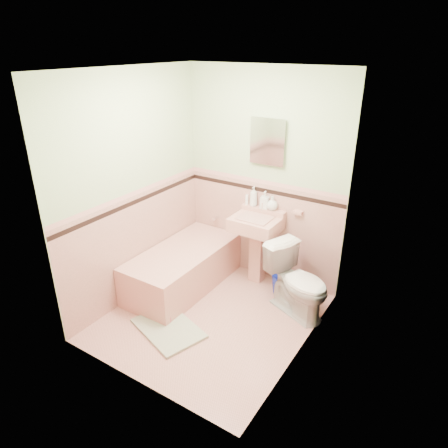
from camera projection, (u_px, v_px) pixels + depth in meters
The scene contains 32 objects.
floor at pixel (212, 316), 4.37m from camera, with size 2.20×2.20×0.00m, color tan.
ceiling at pixel (208, 69), 3.34m from camera, with size 2.20×2.20×0.00m, color white.
wall_back at pixel (263, 179), 4.70m from camera, with size 2.50×2.50×0.00m, color #F5E5C7.
wall_front at pixel (126, 256), 3.01m from camera, with size 2.50×2.50×0.00m, color #F5E5C7.
wall_left at pixel (133, 190), 4.34m from camera, with size 2.50×2.50×0.00m, color #F5E5C7.
wall_right at pixel (309, 234), 3.36m from camera, with size 2.50×2.50×0.00m, color #F5E5C7.
wainscot_back at pixel (261, 230), 4.95m from camera, with size 2.00×2.00×0.00m, color #D3998D.
wainscot_front at pixel (135, 326), 3.28m from camera, with size 2.00×2.00×0.00m, color #D3998D.
wainscot_left at pixel (139, 244), 4.60m from camera, with size 2.20×2.20×0.00m, color #D3998D.
wainscot_right at pixel (302, 299), 3.63m from camera, with size 2.20×2.20×0.00m, color #D3998D.
accent_back at pixel (262, 190), 4.74m from camera, with size 2.00×2.00×0.00m, color black.
accent_front at pixel (130, 270), 3.07m from camera, with size 2.00×2.00×0.00m, color black.
accent_left at pixel (135, 202), 4.39m from camera, with size 2.20×2.20×0.00m, color black.
accent_right at pixel (306, 247), 3.42m from camera, with size 2.20×2.20×0.00m, color black.
cap_back at pixel (263, 182), 4.69m from camera, with size 2.00×2.00×0.00m, color #D1908A.
cap_front at pixel (128, 259), 3.03m from camera, with size 2.00×2.00×0.00m, color #D1908A.
cap_left at pixel (134, 193), 4.35m from camera, with size 2.20×2.20×0.00m, color #D1908A.
cap_right at pixel (307, 236), 3.38m from camera, with size 2.20×2.20×0.00m, color #D1908A.
bathtub at pixel (183, 269), 4.84m from camera, with size 0.70×1.50×0.45m, color tan.
tub_faucet at pixel (216, 218), 5.22m from camera, with size 0.04×0.04×0.12m, color silver.
sink at pixel (255, 251), 4.82m from camera, with size 0.55×0.48×0.86m, color tan, non-canonical shape.
sink_faucet at pixel (262, 207), 4.72m from camera, with size 0.02×0.02×0.10m, color silver.
medicine_cabinet at pixel (268, 141), 4.46m from camera, with size 0.38×0.04×0.48m, color white.
soap_dish at pixel (298, 212), 4.56m from camera, with size 0.11×0.06×0.04m, color tan.
soap_bottle_left at pixel (254, 196), 4.78m from camera, with size 0.09×0.09×0.24m, color #B2B2B2.
soap_bottle_mid at pixel (265, 200), 4.71m from camera, with size 0.09×0.10×0.21m, color #B2B2B2.
soap_bottle_right at pixel (272, 203), 4.67m from camera, with size 0.13×0.13×0.16m, color #B2B2B2.
tube at pixel (247, 199), 4.85m from camera, with size 0.04×0.04×0.12m, color white.
toilet at pixel (298, 282), 4.30m from camera, with size 0.42×0.74×0.76m, color white.
bucket at pixel (282, 284), 4.73m from camera, with size 0.24×0.24×0.24m, color #0C1DA7, non-canonical shape.
bath_mat at pixel (168, 328), 4.16m from camera, with size 0.73×0.49×0.03m, color #9AA388.
shoe at pixel (164, 317), 4.25m from camera, with size 0.16×0.08×0.06m, color #BF1E59.
Camera 1 is at (2.04, -2.93, 2.71)m, focal length 32.49 mm.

